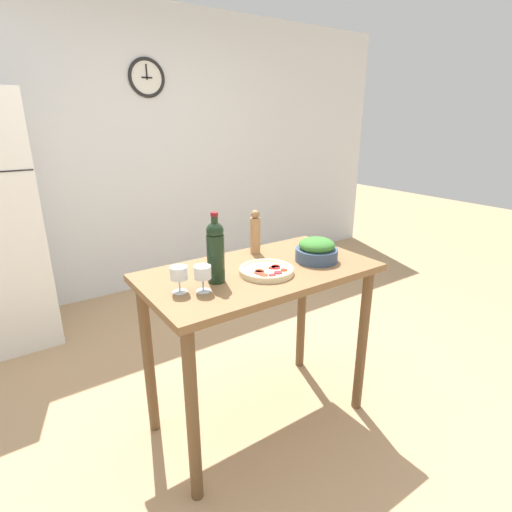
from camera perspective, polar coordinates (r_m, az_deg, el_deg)
name	(u,v)px	position (r m, az deg, el deg)	size (l,w,h in m)	color
ground_plane	(259,416)	(2.49, 0.45, -21.91)	(14.00, 14.00, 0.00)	tan
wall_back	(118,156)	(3.93, -19.15, 13.36)	(6.40, 0.09, 2.60)	silver
prep_counter	(260,296)	(2.07, 0.51, -5.76)	(1.17, 0.64, 0.91)	brown
wine_bottle	(216,251)	(1.81, -5.80, 0.77)	(0.08, 0.08, 0.33)	black
wine_glass_near	(203,274)	(1.74, -7.64, -2.54)	(0.08, 0.08, 0.12)	silver
wine_glass_far	(179,274)	(1.74, -10.97, -2.54)	(0.08, 0.08, 0.12)	silver
pepper_mill	(255,233)	(2.20, -0.10, 3.35)	(0.06, 0.06, 0.25)	#AD7F51
salad_bowl	(317,250)	(2.13, 8.65, 0.81)	(0.22, 0.22, 0.13)	#384C6B
homemade_pizza	(267,270)	(1.94, 1.51, -2.07)	(0.27, 0.27, 0.03)	beige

